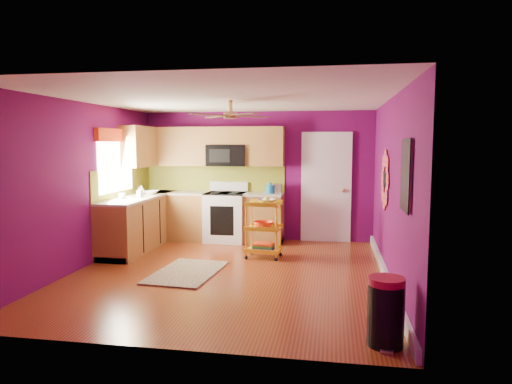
# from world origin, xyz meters

# --- Properties ---
(ground) EXTENTS (5.00, 5.00, 0.00)m
(ground) POSITION_xyz_m (0.00, 0.00, 0.00)
(ground) COLOR maroon
(ground) RESTS_ON ground
(room_envelope) EXTENTS (4.54, 5.04, 2.52)m
(room_envelope) POSITION_xyz_m (0.03, 0.00, 1.63)
(room_envelope) COLOR #600A52
(room_envelope) RESTS_ON ground
(lower_cabinets) EXTENTS (2.81, 2.31, 0.94)m
(lower_cabinets) POSITION_xyz_m (-1.35, 1.82, 0.43)
(lower_cabinets) COLOR brown
(lower_cabinets) RESTS_ON ground
(electric_range) EXTENTS (0.76, 0.66, 1.13)m
(electric_range) POSITION_xyz_m (-0.55, 2.17, 0.48)
(electric_range) COLOR white
(electric_range) RESTS_ON ground
(upper_cabinetry) EXTENTS (2.80, 2.30, 1.26)m
(upper_cabinetry) POSITION_xyz_m (-1.24, 2.17, 1.80)
(upper_cabinetry) COLOR brown
(upper_cabinetry) RESTS_ON ground
(left_window) EXTENTS (0.08, 1.35, 1.08)m
(left_window) POSITION_xyz_m (-2.22, 1.05, 1.74)
(left_window) COLOR white
(left_window) RESTS_ON ground
(panel_door) EXTENTS (0.95, 0.11, 2.15)m
(panel_door) POSITION_xyz_m (1.35, 2.47, 1.02)
(panel_door) COLOR white
(panel_door) RESTS_ON ground
(right_wall_art) EXTENTS (0.04, 2.74, 1.04)m
(right_wall_art) POSITION_xyz_m (2.23, -0.34, 1.44)
(right_wall_art) COLOR black
(right_wall_art) RESTS_ON ground
(ceiling_fan) EXTENTS (1.01, 1.01, 0.26)m
(ceiling_fan) POSITION_xyz_m (0.00, 0.20, 2.29)
(ceiling_fan) COLOR #BF8C3F
(ceiling_fan) RESTS_ON ground
(shag_rug) EXTENTS (0.96, 1.45, 0.02)m
(shag_rug) POSITION_xyz_m (-0.60, -0.09, 0.01)
(shag_rug) COLOR #301F10
(shag_rug) RESTS_ON ground
(rolling_cart) EXTENTS (0.60, 0.46, 1.02)m
(rolling_cart) POSITION_xyz_m (0.37, 0.99, 0.52)
(rolling_cart) COLOR yellow
(rolling_cart) RESTS_ON ground
(trash_can) EXTENTS (0.38, 0.40, 0.65)m
(trash_can) POSITION_xyz_m (1.98, -2.08, 0.32)
(trash_can) COLOR black
(trash_can) RESTS_ON ground
(teal_kettle) EXTENTS (0.18, 0.18, 0.21)m
(teal_kettle) POSITION_xyz_m (0.31, 2.22, 1.02)
(teal_kettle) COLOR #136A93
(teal_kettle) RESTS_ON lower_cabinets
(toaster) EXTENTS (0.22, 0.15, 0.18)m
(toaster) POSITION_xyz_m (0.40, 2.27, 1.03)
(toaster) COLOR beige
(toaster) RESTS_ON lower_cabinets
(soap_bottle_a) EXTENTS (0.08, 0.08, 0.18)m
(soap_bottle_a) POSITION_xyz_m (-1.88, 1.20, 1.03)
(soap_bottle_a) COLOR #EA3F72
(soap_bottle_a) RESTS_ON lower_cabinets
(soap_bottle_b) EXTENTS (0.13, 0.13, 0.17)m
(soap_bottle_b) POSITION_xyz_m (-2.02, 1.61, 1.03)
(soap_bottle_b) COLOR white
(soap_bottle_b) RESTS_ON lower_cabinets
(counter_dish) EXTENTS (0.28, 0.28, 0.07)m
(counter_dish) POSITION_xyz_m (-1.87, 1.70, 0.97)
(counter_dish) COLOR white
(counter_dish) RESTS_ON lower_cabinets
(counter_cup) EXTENTS (0.12, 0.12, 0.10)m
(counter_cup) POSITION_xyz_m (-2.07, 0.94, 0.99)
(counter_cup) COLOR white
(counter_cup) RESTS_ON lower_cabinets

